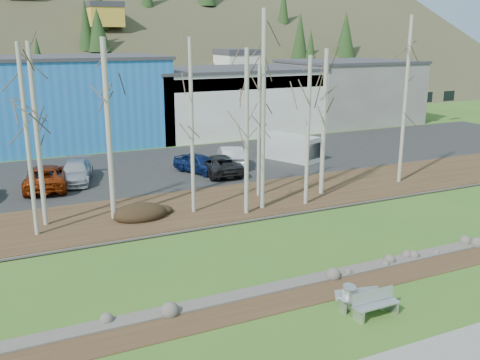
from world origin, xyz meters
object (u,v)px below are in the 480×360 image
car_3 (199,163)px  car_4 (231,156)px  car_5 (218,164)px  car_1 (46,176)px  car_2 (76,172)px  van_white (292,148)px  bench_intact (375,304)px  litter_bin (349,298)px  seagull (367,291)px  bench_damaged (360,299)px

car_3 → car_4: bearing=-7.9°
car_5 → car_1: bearing=-2.9°
car_2 → van_white: (17.29, -0.54, 0.29)m
bench_intact → litter_bin: bench_intact is taller
litter_bin → van_white: 24.75m
bench_intact → car_4: (4.75, 23.49, 0.46)m
bench_intact → seagull: (0.85, 1.49, -0.33)m
bench_damaged → car_4: size_ratio=0.38×
car_4 → seagull: bearing=97.1°
seagull → car_3: (0.81, 21.08, 0.72)m
bench_damaged → van_white: size_ratio=0.37×
car_1 → car_4: bearing=-168.2°
bench_intact → bench_damaged: bench_intact is taller
bench_intact → car_4: 23.97m
bench_intact → car_3: size_ratio=0.45×
litter_bin → car_4: size_ratio=0.18×
car_4 → van_white: (5.42, -0.33, 0.22)m
seagull → car_4: bearing=93.0°
bench_intact → van_white: 25.31m
bench_damaged → car_5: bearing=94.5°
car_2 → car_3: (8.77, -1.13, -0.01)m
car_4 → litter_bin: bearing=94.0°
bench_intact → seagull: bearing=59.9°
litter_bin → car_5: car_5 is taller
van_white → litter_bin: bearing=-138.9°
car_3 → car_5: size_ratio=0.80×
car_1 → car_3: car_1 is taller
car_1 → car_2: bearing=-150.4°
litter_bin → car_2: 23.77m
car_2 → car_5: 10.17m
car_2 → seagull: bearing=-55.8°
car_1 → car_4: car_1 is taller
bench_damaged → car_2: car_2 is taller
bench_damaged → car_1: bearing=124.6°
litter_bin → car_5: bearing=80.7°
bench_damaged → seagull: (1.04, 0.85, -0.25)m
bench_intact → van_white: size_ratio=0.38×
litter_bin → car_2: bearing=106.0°
bench_damaged → car_3: bearing=97.9°
bench_intact → car_5: bearing=82.0°
seagull → car_2: (-7.96, 22.21, 0.72)m
car_4 → van_white: van_white is taller
bench_damaged → van_white: bearing=78.0°
litter_bin → car_4: bearing=76.8°
seagull → car_1: size_ratio=0.06×
car_4 → car_5: 2.70m
car_5 → litter_bin: bearing=84.4°
bench_damaged → car_4: (4.94, 22.85, 0.54)m
car_1 → car_5: 12.06m
car_3 → car_5: (1.17, -0.99, 0.01)m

